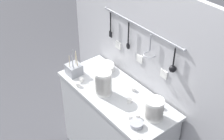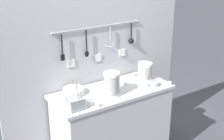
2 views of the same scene
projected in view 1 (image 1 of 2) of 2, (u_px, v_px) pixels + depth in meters
The scene contains 15 objects.
counter at pixel (116, 128), 2.90m from camera, with size 1.14×0.49×0.86m.
back_wall at pixel (140, 78), 2.78m from camera, with size 1.94×0.11×1.79m.
bowl_stack_back_corner at pixel (154, 109), 2.36m from camera, with size 0.14×0.14×0.17m.
bowl_stack_nested_right at pixel (103, 83), 2.59m from camera, with size 0.14×0.14×0.22m.
plate_stack at pixel (104, 67), 2.91m from camera, with size 0.19×0.19×0.06m.
steel_mixing_bowl at pixel (137, 124), 2.33m from camera, with size 0.10×0.10×0.04m.
cutlery_caddy at pixel (74, 69), 2.85m from camera, with size 0.13×0.13×0.27m.
cup_back_right at pixel (140, 139), 2.21m from camera, with size 0.04×0.04×0.04m.
cup_beside_plates at pixel (81, 80), 2.77m from camera, with size 0.04×0.04×0.04m.
cup_centre at pixel (133, 89), 2.67m from camera, with size 0.04×0.04×0.04m.
cup_front_left at pixel (138, 116), 2.40m from camera, with size 0.04×0.04×0.04m.
cup_edge_far at pixel (161, 106), 2.49m from camera, with size 0.04×0.04×0.04m.
cup_back_left at pixel (78, 84), 2.72m from camera, with size 0.04×0.04×0.04m.
cup_by_caddy at pixel (129, 100), 2.55m from camera, with size 0.04×0.04×0.04m.
cup_mid_row at pixel (130, 117), 2.39m from camera, with size 0.04×0.04×0.04m.
Camera 1 is at (1.59, -1.30, 2.56)m, focal length 50.00 mm.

